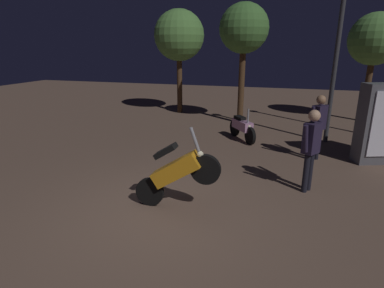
# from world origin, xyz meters

# --- Properties ---
(ground_plane) EXTENTS (40.00, 40.00, 0.00)m
(ground_plane) POSITION_xyz_m (0.00, 0.00, 0.00)
(ground_plane) COLOR brown
(motorcycle_orange_foreground) EXTENTS (1.66, 0.32, 1.63)m
(motorcycle_orange_foreground) POSITION_xyz_m (0.27, 0.23, 0.74)
(motorcycle_orange_foreground) COLOR black
(motorcycle_orange_foreground) RESTS_ON ground_plane
(motorcycle_pink_parked_left) EXTENTS (1.05, 1.41, 1.11)m
(motorcycle_pink_parked_left) POSITION_xyz_m (0.79, 5.27, 0.44)
(motorcycle_pink_parked_left) COLOR black
(motorcycle_pink_parked_left) RESTS_ON ground_plane
(person_rider_beside) EXTENTS (0.43, 0.61, 1.77)m
(person_rider_beside) POSITION_xyz_m (2.68, 1.77, 1.06)
(person_rider_beside) COLOR black
(person_rider_beside) RESTS_ON ground_plane
(person_bystander_far) EXTENTS (0.50, 0.57, 1.78)m
(person_bystander_far) POSITION_xyz_m (2.98, 3.90, 1.07)
(person_bystander_far) COLOR black
(person_bystander_far) RESTS_ON ground_plane
(streetlamp_far) EXTENTS (0.36, 0.36, 5.39)m
(streetlamp_far) POSITION_xyz_m (3.45, 5.85, 3.39)
(streetlamp_far) COLOR #38383D
(streetlamp_far) RESTS_ON ground_plane
(tree_left_bg) EXTENTS (2.23, 2.23, 4.59)m
(tree_left_bg) POSITION_xyz_m (-2.69, 9.07, 3.44)
(tree_left_bg) COLOR #4C331E
(tree_left_bg) RESTS_ON ground_plane
(tree_center_bg) EXTENTS (1.87, 1.87, 4.58)m
(tree_center_bg) POSITION_xyz_m (0.36, 7.73, 3.60)
(tree_center_bg) COLOR #4C331E
(tree_center_bg) RESTS_ON ground_plane
(tree_right_bg) EXTENTS (2.02, 2.02, 4.28)m
(tree_right_bg) POSITION_xyz_m (5.24, 9.56, 3.24)
(tree_right_bg) COLOR #4C331E
(tree_right_bg) RESTS_ON ground_plane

